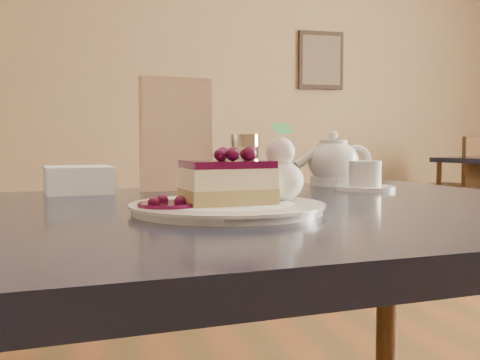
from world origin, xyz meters
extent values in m
cube|color=#9E7556|center=(0.00, 5.00, 1.50)|extent=(8.00, 0.02, 3.00)
cube|color=black|center=(1.80, 4.97, 1.60)|extent=(0.45, 0.03, 0.55)
cube|color=#191C2F|center=(-0.24, 0.37, 0.73)|extent=(1.29, 0.93, 0.04)
cylinder|color=brown|center=(0.25, 0.77, 0.36)|extent=(0.05, 0.05, 0.71)
cylinder|color=white|center=(-0.24, 0.32, 0.76)|extent=(0.26, 0.26, 0.01)
cube|color=tan|center=(-0.24, 0.32, 0.77)|extent=(0.13, 0.10, 0.02)
cube|color=#FFEDB6|center=(-0.24, 0.32, 0.80)|extent=(0.13, 0.10, 0.03)
cube|color=#410326|center=(-0.24, 0.32, 0.82)|extent=(0.12, 0.09, 0.01)
ellipsoid|color=white|center=(-0.15, 0.34, 0.79)|extent=(0.07, 0.07, 0.06)
cylinder|color=#410326|center=(-0.32, 0.30, 0.77)|extent=(0.08, 0.08, 0.01)
cylinder|color=white|center=(0.11, 0.60, 0.76)|extent=(0.12, 0.12, 0.01)
cylinder|color=white|center=(0.11, 0.60, 0.78)|extent=(0.06, 0.06, 0.05)
ellipsoid|color=white|center=(0.10, 0.73, 0.80)|extent=(0.11, 0.11, 0.09)
cylinder|color=white|center=(0.10, 0.73, 0.85)|extent=(0.06, 0.06, 0.01)
cylinder|color=white|center=(0.02, 0.73, 0.80)|extent=(0.06, 0.02, 0.05)
cube|color=beige|center=(-0.25, 0.69, 0.86)|extent=(0.14, 0.05, 0.22)
cylinder|color=white|center=(-0.11, 0.71, 0.79)|extent=(0.06, 0.06, 0.09)
cylinder|color=silver|center=(-0.11, 0.71, 0.85)|extent=(0.06, 0.06, 0.03)
cube|color=white|center=(-0.44, 0.68, 0.78)|extent=(0.13, 0.13, 0.05)
cylinder|color=brown|center=(2.39, 3.86, 0.33)|extent=(0.04, 0.04, 0.67)
camera|label=1|loc=(-0.43, -0.48, 0.85)|focal=45.00mm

